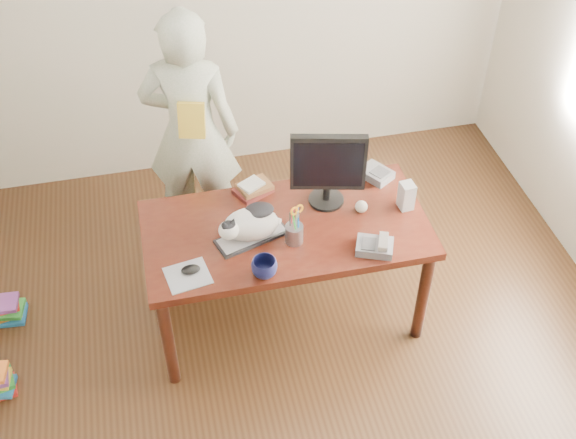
# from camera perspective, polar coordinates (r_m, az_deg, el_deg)

# --- Properties ---
(room) EXTENTS (4.50, 4.50, 4.50)m
(room) POSITION_cam_1_polar(r_m,az_deg,el_deg) (3.21, 2.17, -0.00)
(room) COLOR black
(room) RESTS_ON ground
(desk) EXTENTS (1.60, 0.80, 0.75)m
(desk) POSITION_cam_1_polar(r_m,az_deg,el_deg) (4.20, -0.39, -1.30)
(desk) COLOR black
(desk) RESTS_ON ground
(keyboard) EXTENTS (0.43, 0.27, 0.02)m
(keyboard) POSITION_cam_1_polar(r_m,az_deg,el_deg) (3.97, -2.89, -1.37)
(keyboard) COLOR black
(keyboard) RESTS_ON desk
(cat) EXTENTS (0.38, 0.28, 0.22)m
(cat) POSITION_cam_1_polar(r_m,az_deg,el_deg) (3.89, -3.10, -0.34)
(cat) COLOR white
(cat) RESTS_ON keyboard
(monitor) EXTENTS (0.42, 0.25, 0.48)m
(monitor) POSITION_cam_1_polar(r_m,az_deg,el_deg) (4.02, 3.18, 4.20)
(monitor) COLOR black
(monitor) RESTS_ON desk
(pen_cup) EXTENTS (0.13, 0.13, 0.25)m
(pen_cup) POSITION_cam_1_polar(r_m,az_deg,el_deg) (3.91, 0.51, -0.96)
(pen_cup) COLOR #99999E
(pen_cup) RESTS_ON desk
(mousepad) EXTENTS (0.25, 0.24, 0.01)m
(mousepad) POSITION_cam_1_polar(r_m,az_deg,el_deg) (3.81, -7.93, -4.41)
(mousepad) COLOR #9DA1A8
(mousepad) RESTS_ON desk
(mouse) EXTENTS (0.11, 0.08, 0.04)m
(mouse) POSITION_cam_1_polar(r_m,az_deg,el_deg) (3.81, -7.70, -3.94)
(mouse) COLOR black
(mouse) RESTS_ON mousepad
(coffee_mug) EXTENTS (0.19, 0.19, 0.11)m
(coffee_mug) POSITION_cam_1_polar(r_m,az_deg,el_deg) (3.75, -1.88, -3.83)
(coffee_mug) COLOR black
(coffee_mug) RESTS_ON desk
(phone) EXTENTS (0.24, 0.21, 0.09)m
(phone) POSITION_cam_1_polar(r_m,az_deg,el_deg) (3.92, 6.92, -2.10)
(phone) COLOR slate
(phone) RESTS_ON desk
(speaker) EXTENTS (0.08, 0.09, 0.17)m
(speaker) POSITION_cam_1_polar(r_m,az_deg,el_deg) (4.16, 9.34, 1.86)
(speaker) COLOR #A7A7A9
(speaker) RESTS_ON desk
(baseball) EXTENTS (0.07, 0.07, 0.07)m
(baseball) POSITION_cam_1_polar(r_m,az_deg,el_deg) (4.13, 5.81, 1.02)
(baseball) COLOR beige
(baseball) RESTS_ON desk
(book_stack) EXTENTS (0.25, 0.23, 0.08)m
(book_stack) POSITION_cam_1_polar(r_m,az_deg,el_deg) (4.24, -2.74, 2.47)
(book_stack) COLOR #451512
(book_stack) RESTS_ON desk
(calculator) EXTENTS (0.22, 0.23, 0.06)m
(calculator) POSITION_cam_1_polar(r_m,az_deg,el_deg) (4.38, 6.98, 3.62)
(calculator) COLOR slate
(calculator) RESTS_ON desk
(person) EXTENTS (0.70, 0.55, 1.69)m
(person) POSITION_cam_1_polar(r_m,az_deg,el_deg) (4.61, -7.65, 6.85)
(person) COLOR white
(person) RESTS_ON ground
(held_book) EXTENTS (0.18, 0.13, 0.22)m
(held_book) POSITION_cam_1_polar(r_m,az_deg,el_deg) (4.35, -7.62, 7.77)
(held_book) COLOR gold
(held_book) RESTS_ON person
(book_pile_b) EXTENTS (0.26, 0.20, 0.15)m
(book_pile_b) POSITION_cam_1_polar(r_m,az_deg,el_deg) (4.85, -21.53, -6.66)
(book_pile_b) COLOR #1A5E9F
(book_pile_b) RESTS_ON ground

